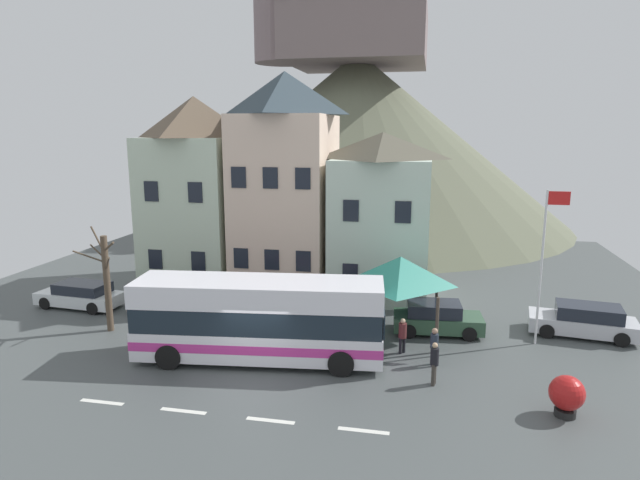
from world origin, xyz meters
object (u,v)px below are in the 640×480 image
(townhouse_02, at_px, (381,216))
(harbour_buoy, at_px, (567,394))
(hilltop_castle, at_px, (356,136))
(parked_car_00, at_px, (175,301))
(pedestrian_01, at_px, (434,344))
(transit_bus, at_px, (259,320))
(flagpole, at_px, (544,256))
(parked_car_03, at_px, (81,295))
(parked_car_02, at_px, (584,321))
(public_bench, at_px, (362,310))
(townhouse_01, at_px, (286,183))
(parked_car_01, at_px, (436,318))
(pedestrian_03, at_px, (403,333))
(townhouse_00, at_px, (197,192))
(pedestrian_00, at_px, (434,361))
(bare_tree_00, at_px, (107,281))
(bus_shelter, at_px, (400,271))
(pedestrian_02, at_px, (363,329))

(townhouse_02, height_order, harbour_buoy, townhouse_02)
(hilltop_castle, xyz_separation_m, parked_car_00, (-5.09, -29.40, -7.98))
(pedestrian_01, relative_size, harbour_buoy, 1.12)
(transit_bus, relative_size, flagpole, 1.50)
(parked_car_03, relative_size, pedestrian_01, 2.97)
(pedestrian_01, bearing_deg, parked_car_00, 164.04)
(parked_car_02, bearing_deg, public_bench, 7.02)
(parked_car_02, bearing_deg, townhouse_01, -9.54)
(parked_car_01, height_order, public_bench, parked_car_01)
(pedestrian_01, relative_size, pedestrian_03, 1.02)
(townhouse_00, xyz_separation_m, parked_car_00, (1.17, -5.80, -4.89))
(hilltop_castle, bearing_deg, pedestrian_00, -77.48)
(hilltop_castle, distance_m, pedestrian_01, 34.83)
(townhouse_01, bearing_deg, hilltop_castle, 88.10)
(parked_car_02, distance_m, pedestrian_01, 8.07)
(townhouse_01, bearing_deg, parked_car_02, -17.69)
(pedestrian_01, xyz_separation_m, pedestrian_03, (-1.28, 0.96, -0.02))
(parked_car_01, bearing_deg, townhouse_02, 115.20)
(townhouse_00, xyz_separation_m, harbour_buoy, (18.17, -12.57, -4.77))
(parked_car_03, xyz_separation_m, pedestrian_03, (16.88, -2.71, 0.23))
(townhouse_01, distance_m, flagpole, 14.54)
(transit_bus, height_order, pedestrian_00, transit_bus)
(public_bench, bearing_deg, pedestrian_01, -54.33)
(parked_car_00, height_order, bare_tree_00, bare_tree_00)
(parked_car_03, xyz_separation_m, pedestrian_01, (18.17, -3.67, 0.24))
(townhouse_01, relative_size, harbour_buoy, 8.95)
(townhouse_00, xyz_separation_m, pedestrian_00, (13.98, -11.16, -4.62))
(harbour_buoy, bearing_deg, townhouse_02, 120.49)
(townhouse_00, bearing_deg, parked_car_03, -125.89)
(townhouse_01, bearing_deg, public_bench, -42.38)
(transit_bus, bearing_deg, pedestrian_03, 11.24)
(parked_car_01, bearing_deg, parked_car_02, 3.99)
(townhouse_00, distance_m, flagpole, 19.52)
(townhouse_00, relative_size, bare_tree_00, 2.29)
(townhouse_00, bearing_deg, townhouse_01, -0.50)
(transit_bus, xyz_separation_m, parked_car_02, (13.53, 5.42, -0.97))
(pedestrian_00, relative_size, bare_tree_00, 0.34)
(pedestrian_00, xyz_separation_m, bare_tree_00, (-14.71, 2.57, 1.48))
(hilltop_castle, height_order, bus_shelter, hilltop_castle)
(parked_car_01, bearing_deg, townhouse_01, 141.71)
(pedestrian_00, distance_m, harbour_buoy, 4.42)
(townhouse_02, distance_m, harbour_buoy, 14.63)
(pedestrian_02, height_order, bare_tree_00, bare_tree_00)
(parked_car_02, distance_m, parked_car_03, 24.82)
(townhouse_01, distance_m, pedestrian_03, 12.31)
(flagpole, distance_m, bare_tree_00, 19.34)
(townhouse_02, height_order, bare_tree_00, townhouse_02)
(hilltop_castle, xyz_separation_m, parked_car_01, (7.84, -29.44, -7.93))
(pedestrian_00, bearing_deg, parked_car_03, 163.54)
(townhouse_01, xyz_separation_m, flagpole, (12.94, -6.26, -2.24))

